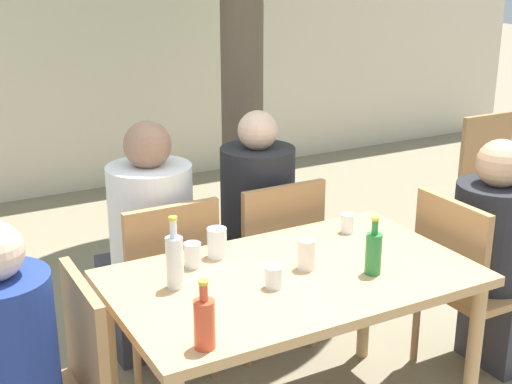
% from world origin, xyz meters
% --- Properties ---
extents(cafe_building_wall, '(10.00, 0.08, 2.80)m').
position_xyz_m(cafe_building_wall, '(0.00, 3.70, 1.40)').
color(cafe_building_wall, beige).
rests_on(cafe_building_wall, ground_plane).
extents(dining_table_front, '(1.42, 0.85, 0.75)m').
position_xyz_m(dining_table_front, '(0.00, 0.00, 0.67)').
color(dining_table_front, tan).
rests_on(dining_table_front, ground_plane).
extents(patio_chair_1, '(0.44, 0.44, 0.91)m').
position_xyz_m(patio_chair_1, '(0.94, 0.00, 0.52)').
color(patio_chair_1, '#A87A4C').
rests_on(patio_chair_1, ground_plane).
extents(patio_chair_2, '(0.44, 0.44, 0.91)m').
position_xyz_m(patio_chair_2, '(-0.28, 0.66, 0.52)').
color(patio_chair_2, '#A87A4C').
rests_on(patio_chair_2, ground_plane).
extents(patio_chair_3, '(0.44, 0.44, 0.91)m').
position_xyz_m(patio_chair_3, '(0.28, 0.66, 0.52)').
color(patio_chair_3, '#A87A4C').
rests_on(patio_chair_3, ground_plane).
extents(patio_chair_4, '(0.44, 0.44, 0.91)m').
position_xyz_m(patio_chair_4, '(2.29, 1.09, 0.52)').
color(patio_chair_4, '#A87A4C').
rests_on(patio_chair_4, ground_plane).
extents(person_seated_1, '(0.59, 0.37, 1.16)m').
position_xyz_m(person_seated_1, '(1.18, -0.00, 0.52)').
color(person_seated_1, '#383842').
rests_on(person_seated_1, ground_plane).
extents(person_seated_2, '(0.40, 0.60, 1.23)m').
position_xyz_m(person_seated_2, '(-0.28, 0.88, 0.56)').
color(person_seated_2, '#383842').
rests_on(person_seated_2, ground_plane).
extents(person_seated_3, '(0.37, 0.59, 1.22)m').
position_xyz_m(person_seated_3, '(0.28, 0.89, 0.55)').
color(person_seated_3, '#383842').
rests_on(person_seated_3, ground_plane).
extents(water_bottle_0, '(0.07, 0.07, 0.28)m').
position_xyz_m(water_bottle_0, '(-0.45, 0.11, 0.86)').
color(water_bottle_0, silver).
rests_on(water_bottle_0, dining_table_front).
extents(green_bottle_1, '(0.06, 0.06, 0.24)m').
position_xyz_m(green_bottle_1, '(0.28, -0.15, 0.84)').
color(green_bottle_1, '#287A38').
rests_on(green_bottle_1, dining_table_front).
extents(soda_bottle_2, '(0.07, 0.07, 0.24)m').
position_xyz_m(soda_bottle_2, '(-0.53, -0.33, 0.84)').
color(soda_bottle_2, '#DB4C2D').
rests_on(soda_bottle_2, dining_table_front).
extents(drinking_glass_0, '(0.08, 0.08, 0.13)m').
position_xyz_m(drinking_glass_0, '(-0.19, 0.29, 0.82)').
color(drinking_glass_0, white).
rests_on(drinking_glass_0, dining_table_front).
extents(drinking_glass_1, '(0.07, 0.07, 0.09)m').
position_xyz_m(drinking_glass_1, '(-0.13, -0.07, 0.80)').
color(drinking_glass_1, silver).
rests_on(drinking_glass_1, dining_table_front).
extents(drinking_glass_2, '(0.07, 0.07, 0.10)m').
position_xyz_m(drinking_glass_2, '(-0.32, 0.25, 0.80)').
color(drinking_glass_2, silver).
rests_on(drinking_glass_2, dining_table_front).
extents(drinking_glass_3, '(0.07, 0.07, 0.12)m').
position_xyz_m(drinking_glass_3, '(0.07, 0.01, 0.81)').
color(drinking_glass_3, silver).
rests_on(drinking_glass_3, dining_table_front).
extents(drinking_glass_4, '(0.06, 0.06, 0.09)m').
position_xyz_m(drinking_glass_4, '(0.44, 0.25, 0.80)').
color(drinking_glass_4, white).
rests_on(drinking_glass_4, dining_table_front).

